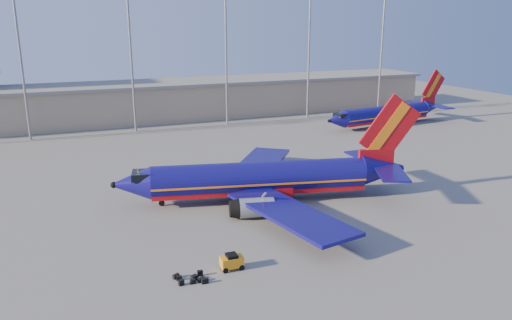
# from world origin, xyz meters

# --- Properties ---
(ground) EXTENTS (220.00, 220.00, 0.00)m
(ground) POSITION_xyz_m (0.00, 0.00, 0.00)
(ground) COLOR slate
(ground) RESTS_ON ground
(terminal_building) EXTENTS (122.00, 16.00, 8.50)m
(terminal_building) POSITION_xyz_m (10.00, 58.00, 4.32)
(terminal_building) COLOR tan
(terminal_building) RESTS_ON ground
(light_mast_row) EXTENTS (101.60, 1.60, 28.65)m
(light_mast_row) POSITION_xyz_m (5.00, 46.00, 17.55)
(light_mast_row) COLOR gray
(light_mast_row) RESTS_ON ground
(aircraft_main) EXTENTS (38.40, 36.51, 13.20)m
(aircraft_main) POSITION_xyz_m (3.47, -2.09, 2.82)
(aircraft_main) COLOR navy
(aircraft_main) RESTS_ON ground
(aircraft_second) EXTENTS (33.85, 13.09, 11.51)m
(aircraft_second) POSITION_xyz_m (46.83, 31.12, 2.64)
(aircraft_second) COLOR navy
(aircraft_second) RESTS_ON ground
(baggage_tug) EXTENTS (2.09, 1.28, 1.49)m
(baggage_tug) POSITION_xyz_m (-6.86, -17.71, 0.77)
(baggage_tug) COLOR orange
(baggage_tug) RESTS_ON ground
(luggage_pile) EXTENTS (2.75, 2.28, 0.51)m
(luggage_pile) POSITION_xyz_m (-10.83, -18.43, 0.22)
(luggage_pile) COLOR black
(luggage_pile) RESTS_ON ground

